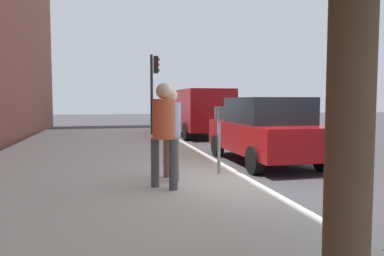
% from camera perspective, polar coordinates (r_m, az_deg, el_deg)
% --- Properties ---
extents(ground_plane, '(80.00, 80.00, 0.00)m').
position_cam_1_polar(ground_plane, '(7.76, 8.58, -8.45)').
color(ground_plane, '#38383A').
rests_on(ground_plane, ground).
extents(sidewalk_slab, '(28.00, 6.00, 0.15)m').
position_cam_1_polar(sidewalk_slab, '(7.25, -14.43, -8.83)').
color(sidewalk_slab, '#B7B2A8').
rests_on(sidewalk_slab, ground_plane).
extents(parking_meter, '(0.36, 0.12, 1.41)m').
position_cam_1_polar(parking_meter, '(7.88, 4.13, 0.36)').
color(parking_meter, gray).
rests_on(parking_meter, sidewalk_slab).
extents(pedestrian_at_meter, '(0.52, 0.39, 1.77)m').
position_cam_1_polar(pedestrian_at_meter, '(7.33, -3.22, 0.30)').
color(pedestrian_at_meter, '#726656').
rests_on(pedestrian_at_meter, sidewalk_slab).
extents(pedestrian_bystander, '(0.44, 0.43, 1.84)m').
position_cam_1_polar(pedestrian_bystander, '(6.55, -4.29, 0.31)').
color(pedestrian_bystander, '#47474C').
rests_on(pedestrian_bystander, sidewalk_slab).
extents(parked_sedan_near, '(4.43, 2.02, 1.77)m').
position_cam_1_polar(parked_sedan_near, '(10.26, 11.03, -0.33)').
color(parked_sedan_near, maroon).
rests_on(parked_sedan_near, ground_plane).
extents(parked_van_far, '(5.25, 2.23, 2.18)m').
position_cam_1_polar(parked_van_far, '(17.66, 0.92, 2.79)').
color(parked_van_far, maroon).
rests_on(parked_van_far, ground_plane).
extents(traffic_signal, '(0.24, 0.44, 3.60)m').
position_cam_1_polar(traffic_signal, '(17.19, -5.81, 7.13)').
color(traffic_signal, black).
rests_on(traffic_signal, sidewalk_slab).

